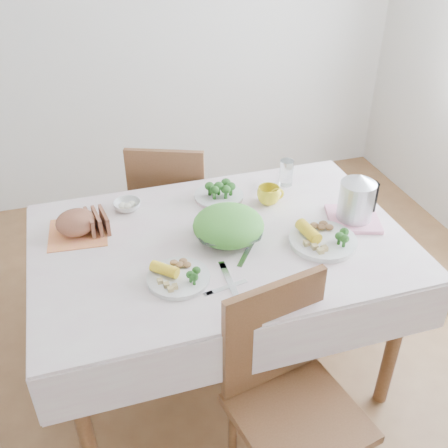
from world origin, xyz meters
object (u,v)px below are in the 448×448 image
object	(u,v)px
dining_table	(221,309)
electric_kettle	(357,196)
yellow_mug	(269,195)
salad_bowl	(228,232)
dinner_plate_left	(178,278)
chair_far	(174,207)
dinner_plate_right	(323,241)
chair_near	(299,413)

from	to	relation	value
dining_table	electric_kettle	size ratio (longest dim) A/B	6.78
electric_kettle	yellow_mug	bearing A→B (deg)	133.88
salad_bowl	dinner_plate_left	size ratio (longest dim) A/B	1.16
chair_far	electric_kettle	xyz separation A→B (m)	(0.62, -0.80, 0.42)
yellow_mug	electric_kettle	world-z (taller)	electric_kettle
yellow_mug	electric_kettle	size ratio (longest dim) A/B	0.51
dining_table	dinner_plate_right	world-z (taller)	dinner_plate_right
dining_table	chair_far	size ratio (longest dim) A/B	1.56
chair_near	yellow_mug	bearing A→B (deg)	65.49
dinner_plate_right	yellow_mug	world-z (taller)	yellow_mug
dinner_plate_right	dining_table	bearing A→B (deg)	159.10
chair_near	dinner_plate_left	size ratio (longest dim) A/B	3.88
salad_bowl	yellow_mug	distance (m)	0.33
chair_far	salad_bowl	distance (m)	0.84
salad_bowl	electric_kettle	xyz separation A→B (m)	(0.55, -0.03, 0.09)
chair_far	salad_bowl	xyz separation A→B (m)	(0.07, -0.77, 0.33)
chair_far	dinner_plate_right	size ratio (longest dim) A/B	3.29
dining_table	chair_near	size ratio (longest dim) A/B	1.55
dining_table	salad_bowl	size ratio (longest dim) A/B	5.19
dining_table	dinner_plate_left	world-z (taller)	dinner_plate_left
dining_table	chair_near	world-z (taller)	chair_near
dinner_plate_left	electric_kettle	bearing A→B (deg)	11.54
chair_near	dinner_plate_left	world-z (taller)	chair_near
dining_table	salad_bowl	world-z (taller)	salad_bowl
dining_table	chair_near	distance (m)	0.67
salad_bowl	dining_table	bearing A→B (deg)	173.34
chair_far	dinner_plate_left	xyz separation A→B (m)	(-0.18, -0.96, 0.31)
chair_far	dinner_plate_left	world-z (taller)	chair_far
dining_table	chair_near	bearing A→B (deg)	-83.15
dining_table	dinner_plate_right	bearing A→B (deg)	-20.90
salad_bowl	chair_near	bearing A→B (deg)	-85.83
dinner_plate_left	dinner_plate_right	bearing A→B (deg)	5.00
dinner_plate_left	yellow_mug	size ratio (longest dim) A/B	2.23
salad_bowl	dinner_plate_left	distance (m)	0.32
chair_near	salad_bowl	xyz separation A→B (m)	(-0.05, 0.65, 0.33)
salad_bowl	dinner_plate_right	size ratio (longest dim) A/B	0.99
dinner_plate_left	yellow_mug	bearing A→B (deg)	38.47
salad_bowl	yellow_mug	xyz separation A→B (m)	(0.25, 0.21, 0.01)
dining_table	yellow_mug	xyz separation A→B (m)	(0.29, 0.20, 0.43)
dining_table	electric_kettle	bearing A→B (deg)	-3.50
dinner_plate_left	dinner_plate_right	distance (m)	0.61
chair_near	electric_kettle	bearing A→B (deg)	40.06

